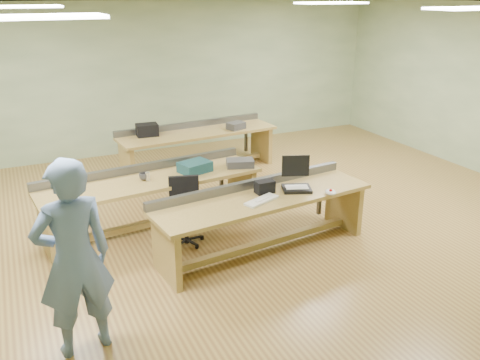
# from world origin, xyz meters

# --- Properties ---
(floor) EXTENTS (10.00, 10.00, 0.00)m
(floor) POSITION_xyz_m (0.00, 0.00, 0.00)
(floor) COLOR olive
(floor) RESTS_ON ground
(ceiling) EXTENTS (10.00, 10.00, 0.00)m
(ceiling) POSITION_xyz_m (0.00, 0.00, 3.00)
(ceiling) COLOR silver
(ceiling) RESTS_ON wall_back
(wall_back) EXTENTS (10.00, 0.04, 3.00)m
(wall_back) POSITION_xyz_m (0.00, 4.00, 1.50)
(wall_back) COLOR #A7BA8D
(wall_back) RESTS_ON floor
(wall_front) EXTENTS (10.00, 0.04, 3.00)m
(wall_front) POSITION_xyz_m (0.00, -4.00, 1.50)
(wall_front) COLOR #A7BA8D
(wall_front) RESTS_ON floor
(fluor_panels) EXTENTS (6.20, 3.50, 0.03)m
(fluor_panels) POSITION_xyz_m (0.00, 0.00, 2.97)
(fluor_panels) COLOR white
(fluor_panels) RESTS_ON ceiling
(workbench_front) EXTENTS (2.97, 1.10, 0.86)m
(workbench_front) POSITION_xyz_m (-0.02, -0.91, 0.56)
(workbench_front) COLOR #AD8D49
(workbench_front) RESTS_ON floor
(workbench_mid) EXTENTS (3.14, 1.14, 0.86)m
(workbench_mid) POSITION_xyz_m (-1.12, 0.31, 0.56)
(workbench_mid) COLOR #AD8D49
(workbench_mid) RESTS_ON floor
(workbench_back) EXTENTS (2.98, 1.00, 0.86)m
(workbench_back) POSITION_xyz_m (0.32, 2.37, 0.56)
(workbench_back) COLOR #AD8D49
(workbench_back) RESTS_ON floor
(person) EXTENTS (0.75, 0.55, 1.89)m
(person) POSITION_xyz_m (-2.43, -1.94, 0.95)
(person) COLOR slate
(person) RESTS_ON floor
(laptop_base) EXTENTS (0.44, 0.40, 0.04)m
(laptop_base) POSITION_xyz_m (0.47, -0.92, 0.77)
(laptop_base) COLOR black
(laptop_base) RESTS_ON workbench_front
(laptop_screen) EXTENTS (0.34, 0.15, 0.28)m
(laptop_screen) POSITION_xyz_m (0.52, -0.79, 1.03)
(laptop_screen) COLOR black
(laptop_screen) RESTS_ON laptop_base
(keyboard) EXTENTS (0.50, 0.32, 0.03)m
(keyboard) POSITION_xyz_m (-0.12, -1.06, 0.76)
(keyboard) COLOR beige
(keyboard) RESTS_ON workbench_front
(trackball_mouse) EXTENTS (0.15, 0.17, 0.07)m
(trackball_mouse) POSITION_xyz_m (0.78, -1.24, 0.78)
(trackball_mouse) COLOR white
(trackball_mouse) RESTS_ON workbench_front
(camera_bag) EXTENTS (0.24, 0.15, 0.16)m
(camera_bag) POSITION_xyz_m (0.05, -0.83, 0.83)
(camera_bag) COLOR black
(camera_bag) RESTS_ON workbench_front
(task_chair) EXTENTS (0.58, 0.58, 0.88)m
(task_chair) POSITION_xyz_m (-0.84, -0.29, 0.32)
(task_chair) COLOR black
(task_chair) RESTS_ON floor
(parts_bin_teal) EXTENTS (0.49, 0.42, 0.15)m
(parts_bin_teal) POSITION_xyz_m (-0.48, 0.30, 0.82)
(parts_bin_teal) COLOR #13393F
(parts_bin_teal) RESTS_ON workbench_mid
(parts_bin_grey) EXTENTS (0.45, 0.36, 0.11)m
(parts_bin_grey) POSITION_xyz_m (0.20, 0.24, 0.80)
(parts_bin_grey) COLOR #343436
(parts_bin_grey) RESTS_ON workbench_mid
(mug) EXTENTS (0.16, 0.16, 0.10)m
(mug) POSITION_xyz_m (-1.23, 0.28, 0.80)
(mug) COLOR #343436
(mug) RESTS_ON workbench_mid
(drinks_can) EXTENTS (0.08, 0.08, 0.11)m
(drinks_can) POSITION_xyz_m (-1.18, 0.25, 0.81)
(drinks_can) COLOR silver
(drinks_can) RESTS_ON workbench_mid
(storage_box_back) EXTENTS (0.39, 0.29, 0.21)m
(storage_box_back) POSITION_xyz_m (-0.59, 2.45, 0.86)
(storage_box_back) COLOR black
(storage_box_back) RESTS_ON workbench_back
(tray_back) EXTENTS (0.37, 0.32, 0.13)m
(tray_back) POSITION_xyz_m (1.03, 2.21, 0.81)
(tray_back) COLOR #343436
(tray_back) RESTS_ON workbench_back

